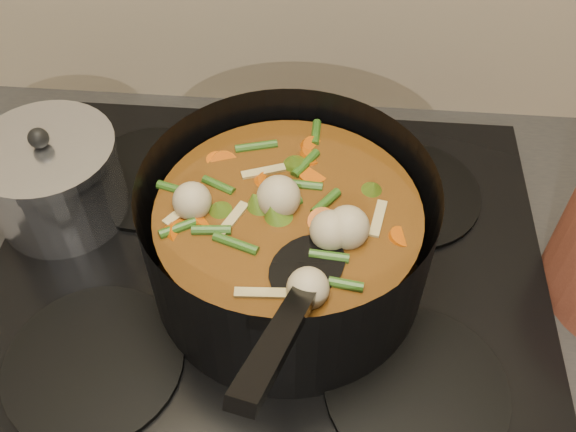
{
  "coord_description": "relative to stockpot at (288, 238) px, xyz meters",
  "views": [
    {
      "loc": [
        0.06,
        1.51,
        1.51
      ],
      "look_at": [
        0.02,
        1.92,
        1.03
      ],
      "focal_mm": 40.0,
      "sensor_mm": 36.0,
      "label": 1
    }
  ],
  "objects": [
    {
      "name": "stovetop",
      "position": [
        -0.02,
        0.01,
        -0.08
      ],
      "size": [
        0.62,
        0.54,
        0.03
      ],
      "color": "black",
      "rests_on": "counter"
    },
    {
      "name": "stockpot",
      "position": [
        0.0,
        0.0,
        0.0
      ],
      "size": [
        0.38,
        0.45,
        0.22
      ],
      "rotation": [
        0.0,
        0.0,
        -0.41
      ],
      "color": "black",
      "rests_on": "stovetop"
    },
    {
      "name": "saucepan",
      "position": [
        -0.28,
        0.07,
        -0.01
      ],
      "size": [
        0.16,
        0.16,
        0.13
      ],
      "rotation": [
        0.0,
        0.0,
        -0.37
      ],
      "color": "silver",
      "rests_on": "stovetop"
    }
  ]
}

